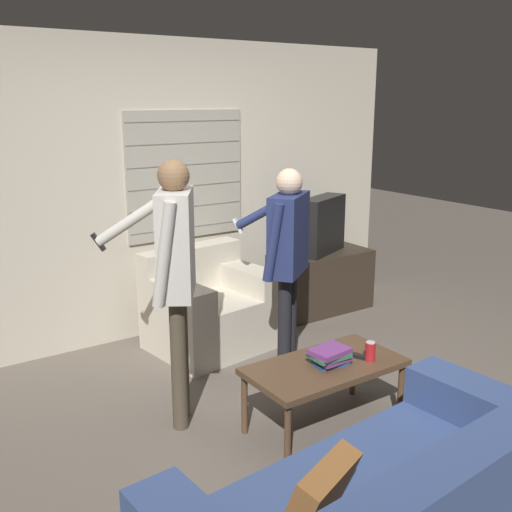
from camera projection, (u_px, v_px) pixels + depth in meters
The scene contains 11 objects.
ground_plane at pixel (292, 428), 3.85m from camera, with size 16.00×16.00×0.00m, color #665B51.
wall_back at pixel (152, 191), 5.15m from camera, with size 5.20×0.08×2.55m.
armchair_beige at pixel (209, 308), 5.06m from camera, with size 1.05×0.90×0.83m.
coffee_table at pixel (325, 370), 3.76m from camera, with size 1.00×0.53×0.44m.
tv_stand at pixel (321, 282), 5.92m from camera, with size 1.02×0.47×0.59m.
tv at pixel (322, 225), 5.78m from camera, with size 0.64×0.42×0.55m.
person_left_standing at pixel (175, 262), 3.66m from camera, with size 0.56×0.76×1.71m.
person_right_standing at pixel (287, 247), 4.41m from camera, with size 0.54×0.80×1.57m.
book_stack at pixel (330, 356), 3.72m from camera, with size 0.26×0.20×0.11m.
soda_can at pixel (370, 351), 3.79m from camera, with size 0.07×0.07×0.13m.
spare_remote at pixel (358, 356), 3.84m from camera, with size 0.09×0.14×0.02m.
Camera 1 is at (-2.12, -2.71, 2.05)m, focal length 42.00 mm.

